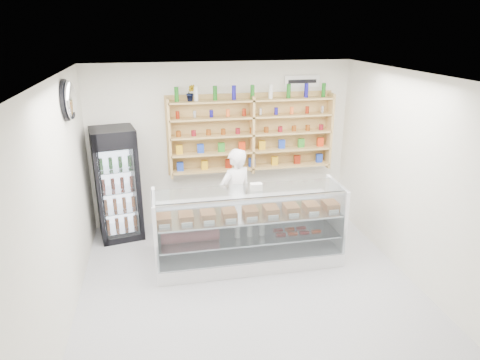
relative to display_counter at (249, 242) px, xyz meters
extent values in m
plane|color=#B4B3B9|center=(-0.12, -0.86, -0.33)|extent=(5.00, 5.00, 0.00)
plane|color=white|center=(-0.12, -0.86, 2.47)|extent=(5.00, 5.00, 0.00)
plane|color=silver|center=(-0.12, 1.64, 1.07)|extent=(4.50, 0.00, 4.50)
plane|color=silver|center=(-0.12, -3.36, 1.07)|extent=(4.50, 0.00, 4.50)
plane|color=silver|center=(-2.37, -0.86, 1.07)|extent=(0.00, 5.00, 5.00)
plane|color=silver|center=(2.13, -0.86, 1.07)|extent=(0.00, 5.00, 5.00)
cube|color=white|center=(0.00, -0.01, -0.22)|extent=(2.72, 0.77, 0.23)
cube|color=white|center=(0.00, 0.34, 0.18)|extent=(2.72, 0.05, 0.57)
cube|color=silver|center=(0.00, -0.01, 0.13)|extent=(2.61, 0.68, 0.02)
cube|color=silver|center=(0.00, -0.01, 0.46)|extent=(2.66, 0.71, 0.02)
cube|color=silver|center=(0.00, -0.38, 0.37)|extent=(2.66, 0.11, 0.95)
cube|color=silver|center=(0.00, -0.06, 0.84)|extent=(2.66, 0.54, 0.01)
imported|color=white|center=(-0.06, 0.69, 0.46)|extent=(0.68, 0.58, 1.59)
cube|color=black|center=(-1.91, 1.28, 0.59)|extent=(0.77, 0.76, 1.85)
cube|color=#240436|center=(-1.97, 0.99, 1.38)|extent=(0.65, 0.15, 0.26)
cube|color=silver|center=(-1.97, 0.97, 0.51)|extent=(0.55, 0.11, 1.46)
cube|color=tan|center=(-1.02, 1.48, 1.26)|extent=(0.04, 0.28, 1.33)
cube|color=tan|center=(0.38, 1.48, 1.26)|extent=(0.04, 0.28, 1.33)
cube|color=tan|center=(1.78, 1.48, 1.26)|extent=(0.04, 0.28, 1.33)
cube|color=tan|center=(0.38, 1.48, 0.67)|extent=(2.80, 0.28, 0.03)
cube|color=tan|center=(0.38, 1.48, 0.97)|extent=(2.80, 0.28, 0.03)
cube|color=tan|center=(0.38, 1.48, 1.27)|extent=(2.80, 0.28, 0.03)
cube|color=tan|center=(0.38, 1.48, 1.57)|extent=(2.80, 0.28, 0.03)
cube|color=tan|center=(0.38, 1.48, 1.85)|extent=(2.80, 0.28, 0.03)
imported|color=#1E6626|center=(-0.64, 1.48, 2.00)|extent=(0.16, 0.14, 0.27)
ellipsoid|color=silver|center=(-2.29, 0.34, 2.12)|extent=(0.15, 0.50, 0.50)
cube|color=white|center=(1.28, 1.61, 2.12)|extent=(0.62, 0.03, 0.20)
camera|label=1|loc=(-1.23, -5.49, 3.03)|focal=32.00mm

